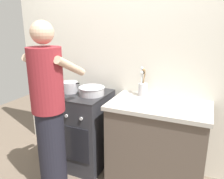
{
  "coord_description": "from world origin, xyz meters",
  "views": [
    {
      "loc": [
        0.96,
        -1.97,
        1.67
      ],
      "look_at": [
        0.05,
        0.12,
        1.0
      ],
      "focal_mm": 36.04,
      "sensor_mm": 36.0,
      "label": 1
    }
  ],
  "objects_px": {
    "pot": "(70,87)",
    "utensil_crock": "(143,88)",
    "stove_range": "(83,129)",
    "person": "(49,115)",
    "mixing_bowl": "(92,90)"
  },
  "relations": [
    {
      "from": "person",
      "to": "pot",
      "type": "bearing_deg",
      "value": 104.52
    },
    {
      "from": "stove_range",
      "to": "utensil_crock",
      "type": "distance_m",
      "value": 0.89
    },
    {
      "from": "stove_range",
      "to": "person",
      "type": "distance_m",
      "value": 0.71
    },
    {
      "from": "stove_range",
      "to": "pot",
      "type": "bearing_deg",
      "value": -173.97
    },
    {
      "from": "pot",
      "to": "person",
      "type": "xyz_separation_m",
      "value": [
        0.15,
        -0.56,
        -0.1
      ]
    },
    {
      "from": "utensil_crock",
      "to": "person",
      "type": "height_order",
      "value": "person"
    },
    {
      "from": "mixing_bowl",
      "to": "utensil_crock",
      "type": "distance_m",
      "value": 0.57
    },
    {
      "from": "stove_range",
      "to": "utensil_crock",
      "type": "xyz_separation_m",
      "value": [
        0.67,
        0.2,
        0.54
      ]
    },
    {
      "from": "mixing_bowl",
      "to": "stove_range",
      "type": "bearing_deg",
      "value": 179.8
    },
    {
      "from": "pot",
      "to": "mixing_bowl",
      "type": "height_order",
      "value": "pot"
    },
    {
      "from": "mixing_bowl",
      "to": "person",
      "type": "relative_size",
      "value": 0.17
    },
    {
      "from": "pot",
      "to": "utensil_crock",
      "type": "distance_m",
      "value": 0.84
    },
    {
      "from": "pot",
      "to": "utensil_crock",
      "type": "relative_size",
      "value": 0.8
    },
    {
      "from": "mixing_bowl",
      "to": "person",
      "type": "xyz_separation_m",
      "value": [
        -0.13,
        -0.58,
        -0.09
      ]
    },
    {
      "from": "stove_range",
      "to": "mixing_bowl",
      "type": "distance_m",
      "value": 0.52
    }
  ]
}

